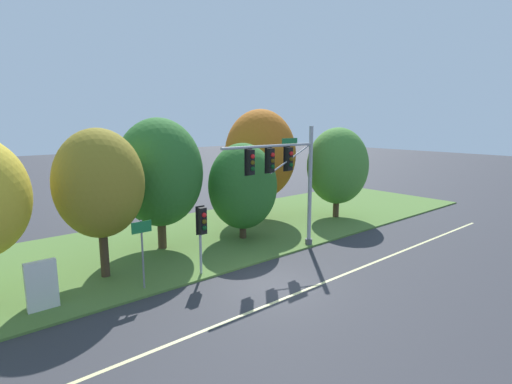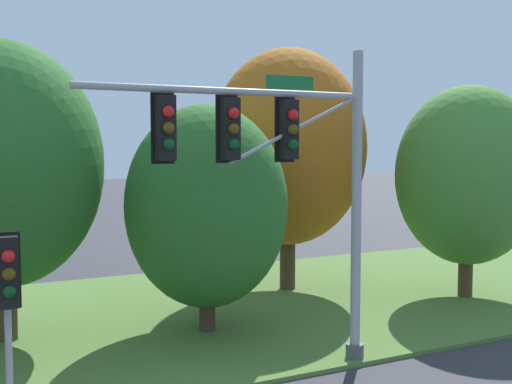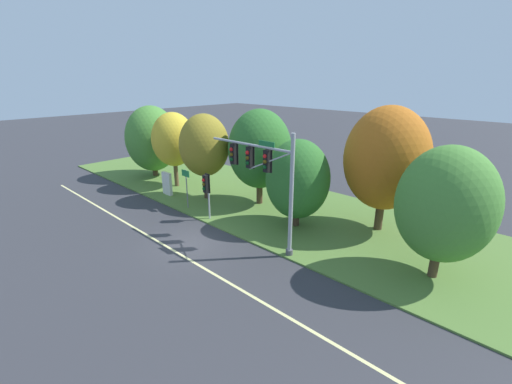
# 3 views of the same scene
# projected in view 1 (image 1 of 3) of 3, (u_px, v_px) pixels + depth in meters

# --- Properties ---
(ground_plane) EXTENTS (160.00, 160.00, 0.00)m
(ground_plane) POSITION_uv_depth(u_px,v_px,m) (276.00, 285.00, 17.53)
(ground_plane) COLOR #333338
(lane_stripe) EXTENTS (36.00, 0.16, 0.01)m
(lane_stripe) POSITION_uv_depth(u_px,v_px,m) (295.00, 294.00, 16.64)
(lane_stripe) COLOR beige
(lane_stripe) RESTS_ON ground
(grass_verge) EXTENTS (48.00, 11.50, 0.10)m
(grass_verge) POSITION_uv_depth(u_px,v_px,m) (181.00, 241.00, 23.70)
(grass_verge) COLOR #517533
(grass_verge) RESTS_ON ground
(traffic_signal_mast) EXTENTS (6.29, 0.49, 6.74)m
(traffic_signal_mast) POSITION_uv_depth(u_px,v_px,m) (286.00, 171.00, 21.06)
(traffic_signal_mast) COLOR #9EA0A5
(traffic_signal_mast) RESTS_ON grass_verge
(pedestrian_signal_near_kerb) EXTENTS (0.46, 0.55, 3.24)m
(pedestrian_signal_near_kerb) POSITION_uv_depth(u_px,v_px,m) (202.00, 225.00, 18.09)
(pedestrian_signal_near_kerb) COLOR #9EA0A5
(pedestrian_signal_near_kerb) RESTS_ON grass_verge
(route_sign_post) EXTENTS (0.87, 0.08, 2.98)m
(route_sign_post) POSITION_uv_depth(u_px,v_px,m) (142.00, 244.00, 16.64)
(route_sign_post) COLOR slate
(route_sign_post) RESTS_ON grass_verge
(tree_behind_signpost) EXTENTS (3.88, 3.88, 6.74)m
(tree_behind_signpost) POSITION_uv_depth(u_px,v_px,m) (99.00, 184.00, 17.55)
(tree_behind_signpost) COLOR #423021
(tree_behind_signpost) RESTS_ON grass_verge
(tree_mid_verge) EXTENTS (4.72, 4.72, 7.20)m
(tree_mid_verge) POSITION_uv_depth(u_px,v_px,m) (159.00, 173.00, 21.63)
(tree_mid_verge) COLOR #4C3823
(tree_mid_verge) RESTS_ON grass_verge
(tree_tall_centre) EXTENTS (4.10, 4.10, 5.74)m
(tree_tall_centre) POSITION_uv_depth(u_px,v_px,m) (243.00, 186.00, 23.70)
(tree_tall_centre) COLOR #423021
(tree_tall_centre) RESTS_ON grass_verge
(tree_right_far) EXTENTS (5.09, 5.09, 7.83)m
(tree_right_far) POSITION_uv_depth(u_px,v_px,m) (260.00, 154.00, 28.53)
(tree_right_far) COLOR #4C3823
(tree_right_far) RESTS_ON grass_verge
(tree_furthest_back) EXTENTS (4.43, 4.43, 6.55)m
(tree_furthest_back) POSITION_uv_depth(u_px,v_px,m) (337.00, 166.00, 28.92)
(tree_furthest_back) COLOR #4C3823
(tree_furthest_back) RESTS_ON grass_verge
(info_kiosk) EXTENTS (1.10, 0.24, 1.90)m
(info_kiosk) POSITION_uv_depth(u_px,v_px,m) (42.00, 286.00, 14.94)
(info_kiosk) COLOR silver
(info_kiosk) RESTS_ON grass_verge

